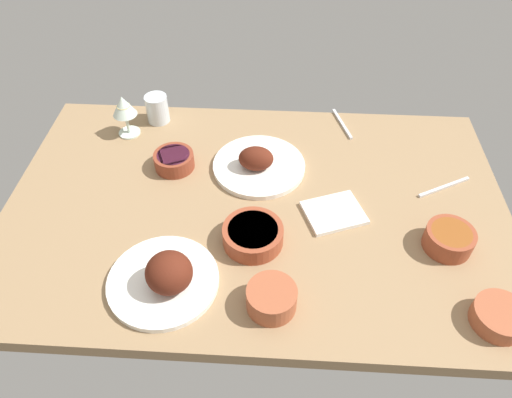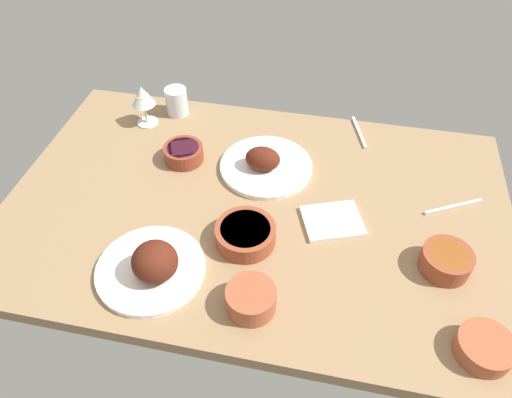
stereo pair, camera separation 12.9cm
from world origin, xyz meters
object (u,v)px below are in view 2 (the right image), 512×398
object	(u,v)px
plate_far_side	(153,265)
fork_loose	(359,132)
folded_napkin	(332,221)
bowl_soup	(446,260)
water_tumbler	(177,101)
wine_glass	(143,98)
bowl_cream	(485,347)
spoon_loose	(453,207)
plate_center_main	(264,164)
bowl_potatoes	(251,298)
bowl_onions	(184,153)
bowl_pasta	(244,234)

from	to	relation	value
plate_far_side	fork_loose	bearing A→B (deg)	-124.72
plate_far_side	folded_napkin	bearing A→B (deg)	-148.06
bowl_soup	water_tumbler	xyz separation A→B (cm)	(84.57, -49.31, 1.57)
wine_glass	bowl_cream	bearing A→B (deg)	147.55
bowl_cream	water_tumbler	distance (cm)	115.21
bowl_soup	folded_napkin	size ratio (longest dim) A/B	0.80
folded_napkin	spoon_loose	world-z (taller)	folded_napkin
plate_center_main	bowl_potatoes	world-z (taller)	plate_center_main
bowl_onions	bowl_soup	xyz separation A→B (cm)	(-75.04, 26.33, 0.43)
plate_far_side	bowl_potatoes	bearing A→B (deg)	170.69
bowl_potatoes	spoon_loose	world-z (taller)	bowl_potatoes
plate_center_main	plate_far_side	size ratio (longest dim) A/B	1.04
bowl_onions	bowl_soup	distance (cm)	79.52
wine_glass	bowl_pasta	bearing A→B (deg)	134.83
plate_center_main	spoon_loose	distance (cm)	54.71
bowl_potatoes	wine_glass	bearing A→B (deg)	-51.82
wine_glass	folded_napkin	bearing A→B (deg)	153.51
bowl_potatoes	fork_loose	xyz separation A→B (cm)	(-21.10, -70.44, -2.82)
plate_far_side	spoon_loose	bearing A→B (deg)	-152.78
plate_center_main	bowl_soup	xyz separation A→B (cm)	(-50.19, 26.81, 1.03)
bowl_potatoes	folded_napkin	bearing A→B (deg)	-118.46
bowl_cream	plate_far_side	bearing A→B (deg)	-4.05
plate_center_main	plate_far_side	distance (cm)	46.81
plate_far_side	folded_napkin	world-z (taller)	plate_far_side
plate_far_side	fork_loose	world-z (taller)	plate_far_side
plate_far_side	folded_napkin	xyz separation A→B (cm)	(-40.93, -25.51, -2.86)
folded_napkin	spoon_loose	distance (cm)	34.62
bowl_soup	bowl_pasta	bearing A→B (deg)	1.54
plate_center_main	folded_napkin	xyz separation A→B (cm)	(-22.05, 17.29, -1.45)
bowl_cream	fork_loose	distance (cm)	77.57
bowl_onions	bowl_cream	bearing A→B (deg)	149.66
bowl_cream	bowl_pasta	distance (cm)	59.82
folded_napkin	spoon_loose	size ratio (longest dim) A/B	0.86
bowl_cream	bowl_potatoes	bearing A→B (deg)	-1.43
bowl_onions	wine_glass	size ratio (longest dim) A/B	0.85
spoon_loose	folded_napkin	bearing A→B (deg)	-7.39
plate_center_main	wine_glass	xyz separation A→B (cm)	(42.61, -14.93, 7.88)
plate_center_main	bowl_onions	size ratio (longest dim) A/B	2.32
fork_loose	spoon_loose	distance (cm)	39.60
bowl_soup	fork_loose	xyz separation A→B (cm)	(23.09, -50.37, -2.68)
plate_center_main	folded_napkin	bearing A→B (deg)	141.89
bowl_soup	folded_napkin	distance (cm)	29.81
bowl_soup	bowl_pasta	world-z (taller)	bowl_soup
fork_loose	plate_center_main	bearing A→B (deg)	113.62
plate_center_main	bowl_pasta	world-z (taller)	plate_center_main
bowl_onions	bowl_soup	world-z (taller)	bowl_soup
bowl_soup	spoon_loose	world-z (taller)	bowl_soup
bowl_onions	bowl_pasta	bearing A→B (deg)	132.18
bowl_cream	water_tumbler	xyz separation A→B (cm)	(90.98, -70.65, 2.17)
bowl_cream	bowl_onions	bearing A→B (deg)	-30.34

